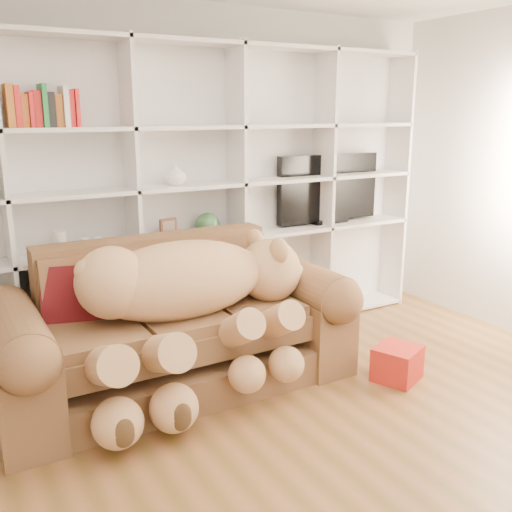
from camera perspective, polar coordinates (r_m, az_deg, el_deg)
floor at (r=3.16m, az=12.04°, el=-22.47°), size 5.00×5.00×0.00m
wall_back at (r=4.70m, az=-7.92°, el=7.80°), size 5.00×0.02×2.70m
bookshelf at (r=4.49m, az=-10.08°, el=6.85°), size 4.43×0.35×2.40m
sofa at (r=4.02m, az=-8.06°, el=-7.69°), size 2.38×1.03×1.00m
teddy_bear at (r=3.74m, az=-6.74°, el=-4.17°), size 1.76×0.97×1.02m
throw_pillow at (r=3.89m, az=-17.75°, el=-3.84°), size 0.44×0.32×0.42m
gift_box at (r=4.27m, az=13.93°, el=-10.36°), size 0.39×0.38×0.24m
tv at (r=5.30m, az=7.22°, el=6.64°), size 1.06×0.18×0.63m
picture_frame at (r=4.52m, az=-8.76°, el=2.58°), size 0.15×0.05×0.18m
green_vase at (r=4.65m, az=-4.87°, el=3.06°), size 0.21×0.21×0.21m
figurine_tall at (r=4.31m, az=-18.99°, el=1.21°), size 0.10×0.10×0.18m
figurine_short at (r=4.35m, az=-16.71°, el=1.04°), size 0.08×0.08×0.11m
snow_globe at (r=4.37m, az=-15.47°, el=1.25°), size 0.11×0.11×0.11m
shelf_vase at (r=4.48m, az=-8.04°, el=8.09°), size 0.19×0.19×0.16m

